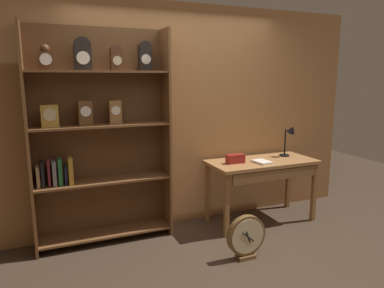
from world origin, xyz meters
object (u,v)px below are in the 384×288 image
at_px(workbench, 263,168).
at_px(open_repair_manual, 262,162).
at_px(round_clock_large, 246,237).
at_px(toolbox_small, 235,159).
at_px(bookshelf, 98,134).
at_px(desk_lamp, 290,136).

bearing_deg(workbench, open_repair_manual, -129.36).
bearing_deg(round_clock_large, open_repair_manual, 47.40).
bearing_deg(open_repair_manual, toolbox_small, 151.88).
distance_m(toolbox_small, round_clock_large, 1.01).
height_order(bookshelf, round_clock_large, bookshelf).
relative_size(open_repair_manual, round_clock_large, 0.49).
relative_size(bookshelf, round_clock_large, 5.08).
bearing_deg(round_clock_large, bookshelf, 142.02).
distance_m(toolbox_small, open_repair_manual, 0.32).
distance_m(workbench, round_clock_large, 1.08).
height_order(bookshelf, toolbox_small, bookshelf).
bearing_deg(toolbox_small, open_repair_manual, -21.12).
xyz_separation_m(toolbox_small, open_repair_manual, (0.30, -0.12, -0.04)).
distance_m(workbench, open_repair_manual, 0.15).
height_order(workbench, round_clock_large, workbench).
xyz_separation_m(bookshelf, desk_lamp, (2.35, -0.15, -0.15)).
distance_m(desk_lamp, round_clock_large, 1.59).
relative_size(desk_lamp, open_repair_manual, 1.87).
xyz_separation_m(workbench, desk_lamp, (0.45, 0.09, 0.35)).
bearing_deg(bookshelf, open_repair_manual, -9.95).
relative_size(workbench, desk_lamp, 3.21).
relative_size(desk_lamp, round_clock_large, 0.92).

